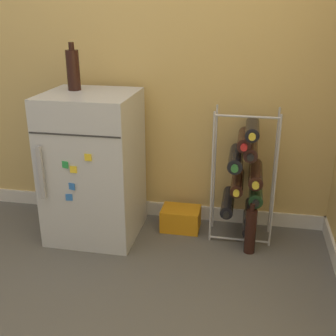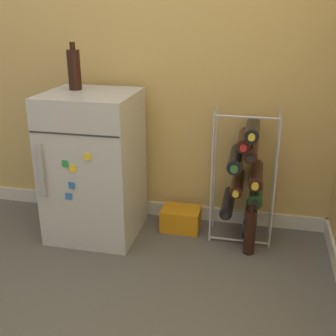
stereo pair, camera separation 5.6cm
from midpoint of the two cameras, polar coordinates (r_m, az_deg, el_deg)
name	(u,v)px [view 2 (the right image)]	position (r m, az deg, el deg)	size (l,w,h in m)	color
ground_plane	(125,278)	(2.18, -5.07, -14.58)	(14.00, 14.00, 0.00)	#56544F
wall_back	(158,12)	(2.49, -0.66, 20.34)	(7.08, 0.07, 2.50)	tan
mini_fridge	(94,166)	(2.43, -9.34, 0.30)	(0.49, 0.49, 0.84)	#B7BABF
wine_rack	(246,176)	(2.39, 11.18, -1.09)	(0.35, 0.33, 0.76)	#B2B2B7
soda_box	(181,219)	(2.57, 2.40, -6.89)	(0.23, 0.17, 0.13)	orange
fridge_top_bottle	(74,69)	(2.40, -11.93, 12.96)	(0.07, 0.07, 0.25)	black
loose_bottle_floor	(250,232)	(2.35, 11.71, -8.49)	(0.06, 0.06, 0.29)	black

